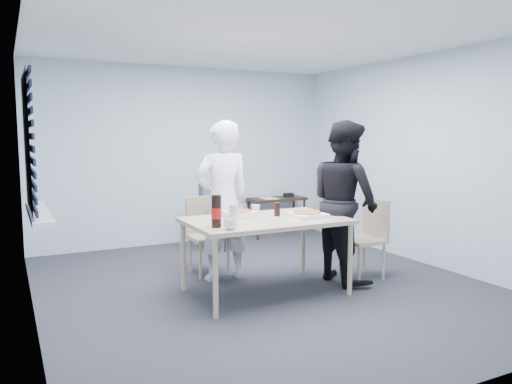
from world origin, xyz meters
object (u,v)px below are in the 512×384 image
chair_far (206,229)px  stool (212,223)px  backpack (212,200)px  person_white (222,201)px  soda_bottle (216,212)px  mug_a (230,224)px  mug_b (255,209)px  dining_table (266,224)px  person_black (344,201)px  chair_right (368,232)px  side_table (277,203)px

chair_far → stool: (0.46, 0.97, -0.12)m
chair_far → backpack: (0.46, 0.96, 0.21)m
person_white → soda_bottle: (-0.42, -0.85, 0.03)m
mug_a → mug_b: size_ratio=1.23×
mug_a → person_white: bearing=70.7°
mug_b → soda_bottle: size_ratio=0.33×
dining_table → person_white: 0.69m
backpack → person_white: bearing=-94.3°
person_black → stool: bearing=21.9°
person_black → mug_b: (-0.93, 0.34, -0.07)m
person_black → chair_right: bearing=-94.5°
stool → mug_a: bearing=-107.7°
dining_table → stool: size_ratio=3.12×
backpack → side_table: bearing=33.9°
chair_right → mug_b: (-1.25, 0.36, 0.30)m
side_table → stool: bearing=-159.0°
stool → dining_table: bearing=-95.7°
side_table → mug_a: size_ratio=7.47×
stool → backpack: bearing=-90.0°
chair_right → side_table: chair_right is taller
stool → backpack: 0.32m
mug_a → dining_table: bearing=33.4°
person_white → person_black: 1.35m
chair_right → chair_far: bearing=147.0°
person_black → backpack: person_black is taller
soda_bottle → backpack: bearing=69.4°
person_black → stool: (-0.79, 1.97, -0.49)m
mug_b → chair_far: bearing=115.9°
side_table → backpack: size_ratio=2.11×
side_table → stool: side_table is taller
mug_a → soda_bottle: bearing=115.0°
side_table → backpack: (-1.32, -0.52, 0.19)m
side_table → mug_b: (-1.45, -2.14, 0.28)m
person_white → side_table: person_white is taller
mug_a → stool: bearing=72.3°
chair_far → side_table: bearing=39.8°
dining_table → stool: 2.02m
chair_far → chair_right: bearing=-33.0°
stool → mug_a: size_ratio=4.12×
mug_b → chair_right: bearing=-16.1°
person_white → side_table: (1.72, 1.85, -0.35)m
chair_right → person_black: 0.50m
dining_table → soda_bottle: 0.69m
chair_right → soda_bottle: 1.99m
chair_far → soda_bottle: soda_bottle is taller
chair_far → chair_right: size_ratio=1.00×
person_white → mug_b: bearing=132.1°
side_table → mug_a: bearing=-125.9°
person_white → person_black: (1.19, -0.63, 0.00)m
person_black → side_table: size_ratio=1.93×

